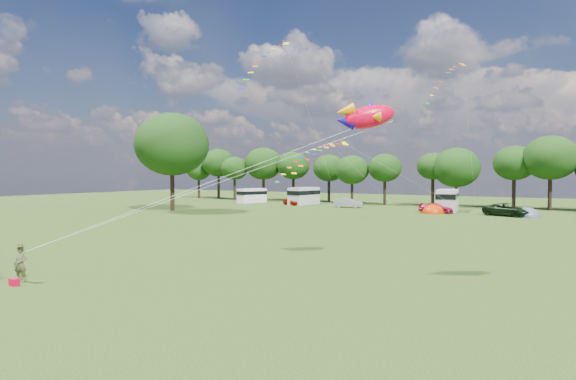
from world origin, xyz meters
The scene contains 19 objects.
ground_plane centered at (0.00, 0.00, 0.00)m, with size 180.00×180.00×0.00m, color black.
tree_line centered at (5.30, 54.99, 6.35)m, with size 102.98×10.98×10.27m.
big_tree centered at (-30.00, 28.00, 9.02)m, with size 10.00×10.00×13.28m.
car_a centered at (-21.49, 45.87, 0.59)m, with size 1.39×3.53×1.18m, color #970D00.
car_b centered at (-11.67, 45.46, 0.70)m, with size 1.49×3.99×1.41m, color gray.
car_c centered at (1.82, 42.43, 0.63)m, with size 1.75×4.17×1.25m, color #AB1734.
car_d centered at (10.28, 42.11, 0.77)m, with size 2.55×5.64×1.54m, color black.
campervan_a centered at (-30.37, 47.43, 1.32)m, with size 3.53×5.42×2.46m.
campervan_b centered at (-20.45, 47.89, 1.50)m, with size 3.23×5.99×2.79m.
campervan_c centered at (2.42, 46.27, 1.56)m, with size 3.27×6.21×2.91m.
tent_orange centered at (1.67, 41.67, 0.02)m, with size 2.90×3.18×2.27m.
tent_greyblue centered at (12.36, 42.08, 0.02)m, with size 3.00×3.29×2.23m.
kite_flyer centered at (-5.83, -7.18, 0.85)m, with size 0.62×0.41×1.69m, color #4E4C2C.
kite_bag centered at (-5.31, -7.80, 0.16)m, with size 0.45×0.30×0.32m, color red.
fish_kite centered at (7.08, 4.06, 8.19)m, with size 3.26×2.78×1.83m.
streamer_kite_a centered at (-12.73, 25.17, 18.06)m, with size 3.44×5.56×5.80m.
streamer_kite_b centered at (-4.67, 19.92, 6.76)m, with size 4.13×4.66×3.78m.
streamer_kite_c centered at (-1.07, 15.86, 6.92)m, with size 3.02×4.90×2.77m.
streamer_kite_d centered at (6.95, 24.92, 13.96)m, with size 2.53×5.04×4.26m.
Camera 1 is at (16.63, -20.29, 5.19)m, focal length 30.00 mm.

